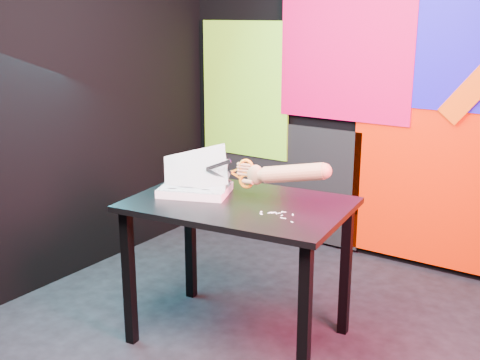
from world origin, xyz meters
The scene contains 7 objects.
room centered at (0.00, 0.00, 1.35)m, with size 3.01×3.01×2.71m.
backdrop centered at (0.06, 1.46, 0.96)m, with size 2.88×0.05×2.08m.
work_table centered at (-0.15, 0.06, 0.65)m, with size 1.15×0.84×0.75m.
printout_stack centered at (-0.41, 0.05, 0.78)m, with size 0.43×0.36×0.27m.
scissors centered at (-0.16, 0.12, 0.88)m, with size 0.26×0.06×0.15m.
hand_forearm centered at (0.07, 0.16, 0.91)m, with size 0.47×0.14×0.15m.
paper_clippings centered at (0.10, 0.00, 0.75)m, with size 0.21×0.11×0.00m.
Camera 1 is at (1.46, -2.28, 1.66)m, focal length 45.00 mm.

